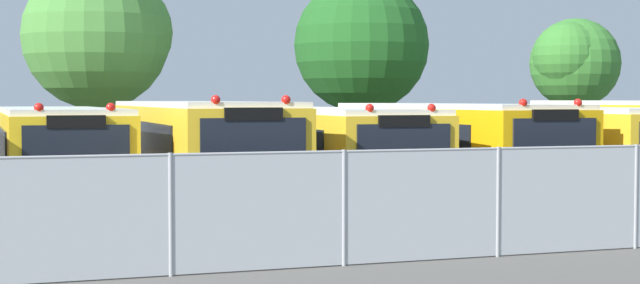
{
  "coord_description": "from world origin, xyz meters",
  "views": [
    {
      "loc": [
        -8.08,
        -22.75,
        2.67
      ],
      "look_at": [
        -0.24,
        0.0,
        1.6
      ],
      "focal_mm": 54.06,
      "sensor_mm": 36.0,
      "label": 1
    }
  ],
  "objects_px": {
    "school_bus_1": "(57,156)",
    "tree_2": "(363,46)",
    "school_bus_3": "(326,151)",
    "school_bus_5": "(559,147)",
    "school_bus_2": "(194,150)",
    "tree_1": "(103,35)",
    "tree_3": "(573,62)",
    "school_bus_4": "(448,147)"
  },
  "relations": [
    {
      "from": "tree_1",
      "to": "tree_3",
      "type": "height_order",
      "value": "tree_1"
    },
    {
      "from": "school_bus_2",
      "to": "tree_3",
      "type": "relative_size",
      "value": 1.97
    },
    {
      "from": "school_bus_4",
      "to": "school_bus_5",
      "type": "height_order",
      "value": "school_bus_4"
    },
    {
      "from": "school_bus_1",
      "to": "tree_1",
      "type": "bearing_deg",
      "value": -103.67
    },
    {
      "from": "school_bus_2",
      "to": "school_bus_5",
      "type": "relative_size",
      "value": 1.14
    },
    {
      "from": "school_bus_4",
      "to": "tree_1",
      "type": "distance_m",
      "value": 12.55
    },
    {
      "from": "school_bus_5",
      "to": "tree_2",
      "type": "xyz_separation_m",
      "value": [
        -1.78,
        10.07,
        3.23
      ]
    },
    {
      "from": "school_bus_4",
      "to": "tree_3",
      "type": "bearing_deg",
      "value": -137.78
    },
    {
      "from": "school_bus_2",
      "to": "school_bus_4",
      "type": "xyz_separation_m",
      "value": [
        6.71,
        -0.07,
        -0.03
      ]
    },
    {
      "from": "school_bus_4",
      "to": "school_bus_1",
      "type": "bearing_deg",
      "value": -1.4
    },
    {
      "from": "school_bus_1",
      "to": "tree_1",
      "type": "relative_size",
      "value": 1.32
    },
    {
      "from": "school_bus_2",
      "to": "school_bus_5",
      "type": "bearing_deg",
      "value": 179.4
    },
    {
      "from": "school_bus_1",
      "to": "school_bus_5",
      "type": "relative_size",
      "value": 0.93
    },
    {
      "from": "school_bus_1",
      "to": "school_bus_2",
      "type": "relative_size",
      "value": 0.82
    },
    {
      "from": "school_bus_1",
      "to": "tree_2",
      "type": "distance_m",
      "value": 15.43
    },
    {
      "from": "tree_2",
      "to": "school_bus_5",
      "type": "bearing_deg",
      "value": -79.96
    },
    {
      "from": "school_bus_3",
      "to": "school_bus_5",
      "type": "height_order",
      "value": "school_bus_5"
    },
    {
      "from": "tree_1",
      "to": "school_bus_1",
      "type": "bearing_deg",
      "value": -102.84
    },
    {
      "from": "school_bus_5",
      "to": "school_bus_2",
      "type": "bearing_deg",
      "value": 0.37
    },
    {
      "from": "school_bus_2",
      "to": "school_bus_4",
      "type": "bearing_deg",
      "value": 179.76
    },
    {
      "from": "school_bus_2",
      "to": "tree_1",
      "type": "height_order",
      "value": "tree_1"
    },
    {
      "from": "school_bus_3",
      "to": "school_bus_4",
      "type": "xyz_separation_m",
      "value": [
        3.29,
        -0.23,
        0.05
      ]
    },
    {
      "from": "tree_3",
      "to": "school_bus_4",
      "type": "bearing_deg",
      "value": -137.19
    },
    {
      "from": "school_bus_1",
      "to": "tree_1",
      "type": "distance_m",
      "value": 9.9
    },
    {
      "from": "school_bus_3",
      "to": "school_bus_2",
      "type": "bearing_deg",
      "value": 4.48
    },
    {
      "from": "school_bus_3",
      "to": "tree_2",
      "type": "distance_m",
      "value": 11.34
    },
    {
      "from": "school_bus_3",
      "to": "tree_2",
      "type": "xyz_separation_m",
      "value": [
        4.83,
        9.74,
        3.23
      ]
    },
    {
      "from": "school_bus_3",
      "to": "school_bus_1",
      "type": "bearing_deg",
      "value": 2.53
    },
    {
      "from": "school_bus_3",
      "to": "tree_1",
      "type": "distance_m",
      "value": 10.62
    },
    {
      "from": "tree_1",
      "to": "tree_2",
      "type": "distance_m",
      "value": 9.41
    },
    {
      "from": "school_bus_4",
      "to": "tree_1",
      "type": "relative_size",
      "value": 1.44
    },
    {
      "from": "school_bus_5",
      "to": "tree_3",
      "type": "distance_m",
      "value": 11.72
    },
    {
      "from": "tree_1",
      "to": "school_bus_2",
      "type": "bearing_deg",
      "value": -83.0
    },
    {
      "from": "tree_2",
      "to": "tree_3",
      "type": "bearing_deg",
      "value": -5.33
    },
    {
      "from": "tree_1",
      "to": "tree_3",
      "type": "xyz_separation_m",
      "value": [
        17.76,
        -0.03,
        -0.63
      ]
    },
    {
      "from": "school_bus_3",
      "to": "tree_2",
      "type": "height_order",
      "value": "tree_2"
    },
    {
      "from": "school_bus_4",
      "to": "tree_1",
      "type": "bearing_deg",
      "value": -50.22
    },
    {
      "from": "school_bus_3",
      "to": "school_bus_5",
      "type": "distance_m",
      "value": 6.62
    },
    {
      "from": "school_bus_1",
      "to": "school_bus_2",
      "type": "bearing_deg",
      "value": 177.89
    },
    {
      "from": "school_bus_3",
      "to": "tree_1",
      "type": "height_order",
      "value": "tree_1"
    },
    {
      "from": "school_bus_1",
      "to": "school_bus_3",
      "type": "distance_m",
      "value": 6.62
    },
    {
      "from": "school_bus_5",
      "to": "tree_1",
      "type": "relative_size",
      "value": 1.42
    }
  ]
}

